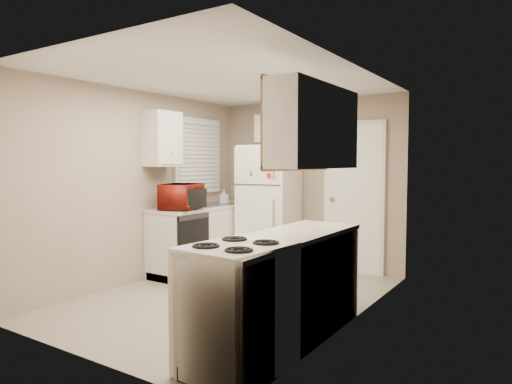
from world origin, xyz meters
The scene contains 19 objects.
floor centered at (0.00, 0.00, 0.00)m, with size 3.80×3.80×0.00m, color #B1A78F.
ceiling centered at (0.00, 0.00, 2.40)m, with size 3.80×3.80×0.00m, color white.
wall_left centered at (-1.40, 0.00, 1.20)m, with size 3.80×3.80×0.00m, color tan.
wall_right centered at (1.40, 0.00, 1.20)m, with size 3.80×3.80×0.00m, color tan.
wall_back centered at (0.00, 1.90, 1.20)m, with size 2.80×2.80×0.00m, color tan.
wall_front centered at (0.00, -1.90, 1.20)m, with size 2.80×2.80×0.00m, color tan.
left_counter centered at (-1.10, 0.90, 0.45)m, with size 0.60×1.80×0.90m, color silver.
dishwasher centered at (-0.81, 0.30, 0.49)m, with size 0.03×0.58×0.72m, color black.
sink centered at (-1.10, 1.05, 0.86)m, with size 0.54×0.74×0.16m, color gray.
microwave centered at (-1.02, 0.32, 1.05)m, with size 0.33×0.59×0.39m, color maroon.
soap_bottle centered at (-1.08, 1.31, 1.00)m, with size 0.09×0.09×0.21m, color beige.
window_blinds centered at (-1.36, 1.05, 1.60)m, with size 0.10×0.98×1.08m, color silver.
upper_cabinet_left centered at (-1.25, 0.22, 1.80)m, with size 0.30×0.45×0.70m, color silver.
refrigerator centered at (-0.42, 1.50, 0.87)m, with size 0.72×0.70×1.74m, color white.
cabinet_over_fridge centered at (-0.40, 1.75, 2.00)m, with size 0.70×0.30×0.40m, color silver.
interior_door centered at (0.70, 1.86, 1.02)m, with size 0.86×0.06×2.08m, color white.
right_counter centered at (1.10, -0.80, 0.45)m, with size 0.60×2.00×0.90m, color silver.
stove centered at (1.09, -1.44, 0.45)m, with size 0.61×0.75×0.91m, color white.
upper_cabinet_right centered at (1.25, -0.50, 1.80)m, with size 0.30×1.20×0.70m, color silver.
Camera 1 is at (2.95, -4.04, 1.50)m, focal length 32.00 mm.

